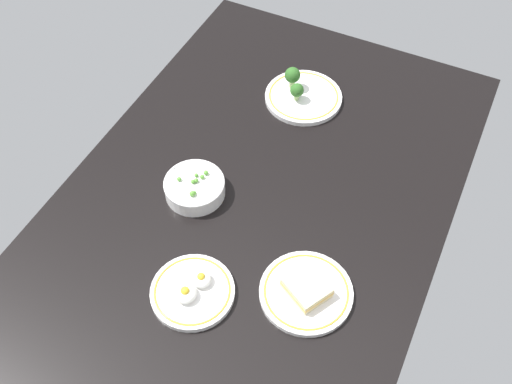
{
  "coord_description": "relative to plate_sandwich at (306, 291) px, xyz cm",
  "views": [
    {
      "loc": [
        83.96,
        40.68,
        126.49
      ],
      "look_at": [
        0.0,
        0.0,
        6.0
      ],
      "focal_mm": 41.48,
      "sensor_mm": 36.0,
      "label": 1
    }
  ],
  "objects": [
    {
      "name": "plate_eggs",
      "position": [
        11.29,
        -23.61,
        -0.08
      ],
      "size": [
        19.56,
        19.56,
        5.17
      ],
      "color": "white",
      "rests_on": "dining_table"
    },
    {
      "name": "plate_sandwich",
      "position": [
        0.0,
        0.0,
        0.0
      ],
      "size": [
        21.72,
        21.72,
        4.57
      ],
      "color": "white",
      "rests_on": "dining_table"
    },
    {
      "name": "plate_broccoli",
      "position": [
        -59.67,
        -26.55,
        0.28
      ],
      "size": [
        22.88,
        22.88,
        8.49
      ],
      "color": "white",
      "rests_on": "dining_table"
    },
    {
      "name": "dining_table",
      "position": [
        -20.45,
        -22.73,
        -3.32
      ],
      "size": [
        147.1,
        96.11,
        4.0
      ],
      "primitive_type": "cube",
      "color": "black",
      "rests_on": "ground"
    },
    {
      "name": "bowl_peas",
      "position": [
        -14.59,
        -37.53,
        1.21
      ],
      "size": [
        15.84,
        15.84,
        5.77
      ],
      "color": "white",
      "rests_on": "dining_table"
    }
  ]
}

